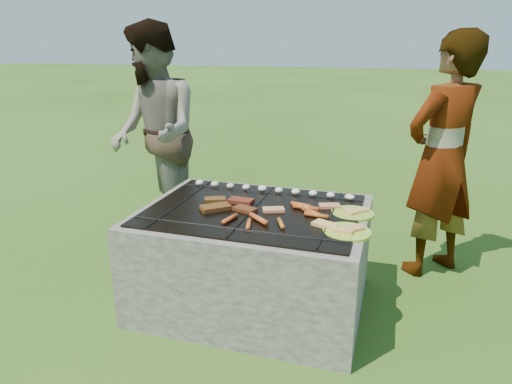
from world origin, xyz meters
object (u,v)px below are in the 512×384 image
Objects in this scene: fire_pit at (254,260)px; plate_far at (353,213)px; bystander at (155,135)px; plate_near at (347,232)px; cook at (442,158)px.

fire_pit is 0.66m from plate_far.
bystander is (-1.61, 0.65, 0.24)m from plate_far.
plate_far and plate_near have the same top height.
plate_far is 0.93× the size of plate_near.
fire_pit is 1.41m from bystander.
plate_near is 1.88m from bystander.
fire_pit is 5.03× the size of plate_far.
cook reaches higher than plate_far.
bystander is (-1.05, 0.75, 0.57)m from fire_pit.
plate_far is at bearing 9.21° from cook.
bystander is at bearing 144.30° from fire_pit.
fire_pit is at bearing 162.41° from plate_near.
fire_pit is 0.80× the size of cook.
plate_far is at bearing 26.90° from bystander.
plate_far is 0.16× the size of cook.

